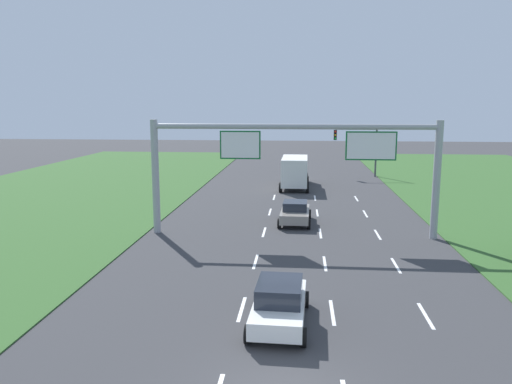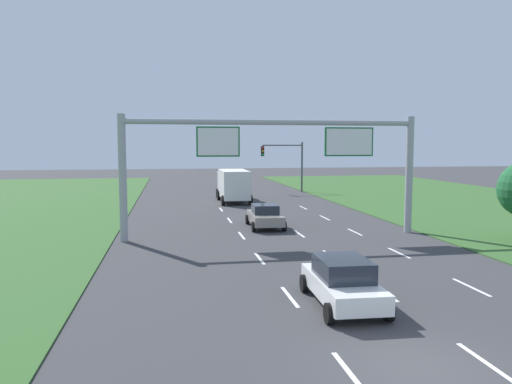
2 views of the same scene
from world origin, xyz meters
The scene contains 9 objects.
ground_plane centered at (0.00, 0.00, 0.00)m, with size 200.00×200.00×0.00m, color #38383A.
lane_dashes_inner_left centered at (-1.75, 6.00, 0.00)m, with size 0.14×50.40×0.01m.
lane_dashes_inner_right centered at (1.75, 6.00, 0.00)m, with size 0.14×50.40×0.01m.
lane_dashes_slip centered at (5.25, 6.00, 0.00)m, with size 0.14×50.40×0.01m.
car_near_red centered at (0.15, 20.59, 0.75)m, with size 2.22×4.24×1.49m.
car_lead_silver centered at (-0.24, 4.81, 0.81)m, with size 2.20×4.44×1.59m.
box_truck centered at (-0.06, 35.71, 1.64)m, with size 2.76×7.99×2.98m.
sign_gantry centered at (0.22, 17.38, 4.87)m, with size 17.24×0.44×7.00m.
traffic_light_mast centered at (6.82, 43.56, 3.87)m, with size 4.76×0.49×5.60m.
Camera 2 is at (-5.82, -10.65, 5.34)m, focal length 35.00 mm.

